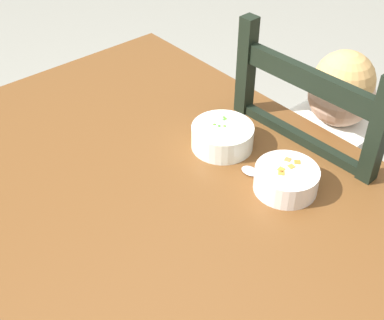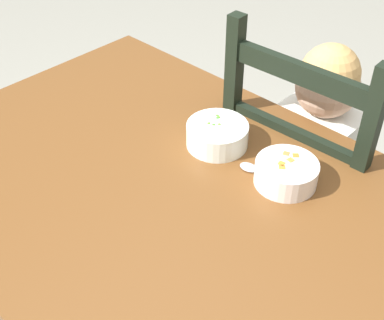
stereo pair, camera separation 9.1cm
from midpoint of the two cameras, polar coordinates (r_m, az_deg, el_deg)
name	(u,v)px [view 2 (the right image)]	position (r m, az deg, el deg)	size (l,w,h in m)	color
dining_table	(158,213)	(1.26, -5.89, -5.95)	(1.20, 0.88, 0.77)	brown
dining_chair	(304,193)	(1.60, 10.64, -3.69)	(0.44, 0.44, 1.04)	black
child_figure	(310,153)	(1.50, 11.23, 0.67)	(0.32, 0.31, 0.96)	white
bowl_of_peas	(217,134)	(1.25, 0.72, 2.80)	(0.15, 0.15, 0.06)	white
bowl_of_carrots	(286,172)	(1.15, 8.14, -1.43)	(0.14, 0.14, 0.06)	white
spoon	(256,171)	(1.19, 4.94, -1.27)	(0.14, 0.04, 0.01)	silver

